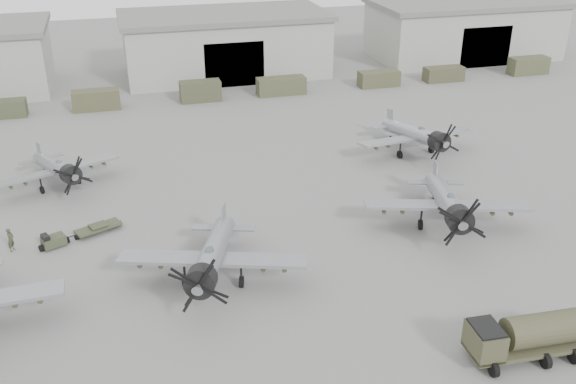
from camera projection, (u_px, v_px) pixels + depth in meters
The scene contains 17 objects.
ground at pixel (409, 333), 39.70m from camera, with size 220.00×220.00×0.00m, color slate.
hangar_center at pixel (225, 43), 91.52m from camera, with size 29.00×14.80×8.70m.
hangar_right at pixel (464, 29), 100.63m from camera, with size 29.00×14.80×8.70m.
support_truck_1 at pixel (0, 109), 75.62m from camera, with size 5.93×2.20×2.00m, color #383E29.
support_truck_2 at pixel (96, 100), 78.16m from camera, with size 5.65×2.20×2.41m, color #42432B.
support_truck_3 at pixel (200, 91), 81.19m from camera, with size 5.13×2.20×2.56m, color #3B3E28.
support_truck_4 at pixel (281, 86), 83.80m from camera, with size 6.36×2.20×2.24m, color #42442C.
support_truck_5 at pixel (379, 79), 87.13m from camera, with size 5.57×2.20×2.09m, color #43432C.
support_truck_6 at pixel (444, 74), 89.49m from camera, with size 5.55×2.20×1.96m, color #3F3F29.
support_truck_7 at pixel (528, 66), 92.62m from camera, with size 5.71×2.20×2.45m, color #44462D.
aircraft_mid_1 at pixel (211, 257), 43.23m from camera, with size 12.94×11.65×5.19m.
aircraft_mid_2 at pixel (448, 203), 50.43m from camera, with size 13.11×11.80×5.24m.
aircraft_far_0 at pixel (58, 168), 57.49m from camera, with size 10.98×9.92×4.45m.
aircraft_far_1 at pixel (418, 135), 64.42m from camera, with size 12.41×11.17×4.94m.
fuel_tanker at pixel (526, 334), 37.12m from camera, with size 7.24×3.00×2.75m.
tug_trailer at pixel (71, 236), 49.65m from camera, with size 6.18×3.57×1.25m.
ground_crew at pixel (11, 240), 48.21m from camera, with size 0.68×0.45×1.87m, color #333A26.
Camera 1 is at (-15.71, -28.75, 25.21)m, focal length 40.00 mm.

